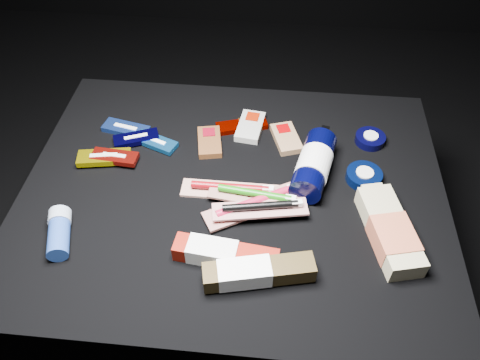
# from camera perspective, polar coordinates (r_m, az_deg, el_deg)

# --- Properties ---
(ground) EXTENTS (3.00, 3.00, 0.00)m
(ground) POSITION_cam_1_polar(r_m,az_deg,el_deg) (1.41, -0.66, -11.92)
(ground) COLOR black
(ground) RESTS_ON ground
(cloth_table) EXTENTS (0.98, 0.78, 0.40)m
(cloth_table) POSITION_cam_1_polar(r_m,az_deg,el_deg) (1.24, -0.74, -7.19)
(cloth_table) COLOR black
(cloth_table) RESTS_ON ground
(luna_bar_0) EXTENTS (0.13, 0.07, 0.02)m
(luna_bar_0) POSITION_cam_1_polar(r_m,az_deg,el_deg) (1.26, -13.72, 6.08)
(luna_bar_0) COLOR navy
(luna_bar_0) RESTS_ON cloth_table
(luna_bar_1) EXTENTS (0.12, 0.08, 0.01)m
(luna_bar_1) POSITION_cam_1_polar(r_m,az_deg,el_deg) (1.20, -10.25, 4.57)
(luna_bar_1) COLOR #1860A6
(luna_bar_1) RESTS_ON cloth_table
(luna_bar_2) EXTENTS (0.12, 0.08, 0.01)m
(luna_bar_2) POSITION_cam_1_polar(r_m,az_deg,el_deg) (1.22, -12.53, 4.98)
(luna_bar_2) COLOR black
(luna_bar_2) RESTS_ON cloth_table
(luna_bar_3) EXTENTS (0.13, 0.07, 0.02)m
(luna_bar_3) POSITION_cam_1_polar(r_m,az_deg,el_deg) (1.18, -16.23, 2.66)
(luna_bar_3) COLOR #AA9B06
(luna_bar_3) RESTS_ON cloth_table
(luna_bar_4) EXTENTS (0.11, 0.05, 0.01)m
(luna_bar_4) POSITION_cam_1_polar(r_m,az_deg,el_deg) (1.17, -15.04, 2.72)
(luna_bar_4) COLOR maroon
(luna_bar_4) RESTS_ON cloth_table
(clif_bar_0) EXTENTS (0.08, 0.11, 0.02)m
(clif_bar_0) POSITION_cam_1_polar(r_m,az_deg,el_deg) (1.19, -3.75, 4.79)
(clif_bar_0) COLOR #5A3318
(clif_bar_0) RESTS_ON cloth_table
(clif_bar_1) EXTENTS (0.07, 0.12, 0.02)m
(clif_bar_1) POSITION_cam_1_polar(r_m,az_deg,el_deg) (1.23, 1.30, 6.67)
(clif_bar_1) COLOR #A2A19B
(clif_bar_1) RESTS_ON cloth_table
(clif_bar_2) EXTENTS (0.09, 0.12, 0.02)m
(clif_bar_2) POSITION_cam_1_polar(r_m,az_deg,el_deg) (1.20, 5.60, 5.22)
(clif_bar_2) COLOR #8F6946
(clif_bar_2) RESTS_ON cloth_table
(power_bar) EXTENTS (0.14, 0.08, 0.02)m
(power_bar) POSITION_cam_1_polar(r_m,az_deg,el_deg) (1.23, 0.56, 6.70)
(power_bar) COLOR #690600
(power_bar) RESTS_ON cloth_table
(lotion_bottle) EXTENTS (0.11, 0.24, 0.08)m
(lotion_bottle) POSITION_cam_1_polar(r_m,az_deg,el_deg) (1.10, 8.99, 1.86)
(lotion_bottle) COLOR black
(lotion_bottle) RESTS_ON cloth_table
(cream_tin_upper) EXTENTS (0.08, 0.08, 0.02)m
(cream_tin_upper) POSITION_cam_1_polar(r_m,az_deg,el_deg) (1.24, 15.58, 4.86)
(cream_tin_upper) COLOR black
(cream_tin_upper) RESTS_ON cloth_table
(cream_tin_lower) EXTENTS (0.08, 0.08, 0.03)m
(cream_tin_lower) POSITION_cam_1_polar(r_m,az_deg,el_deg) (1.13, 14.87, 0.47)
(cream_tin_lower) COLOR black
(cream_tin_lower) RESTS_ON cloth_table
(bodywash_bottle) EXTENTS (0.12, 0.23, 0.05)m
(bodywash_bottle) POSITION_cam_1_polar(r_m,az_deg,el_deg) (1.03, 17.79, -6.03)
(bodywash_bottle) COLOR tan
(bodywash_bottle) RESTS_ON cloth_table
(deodorant_stick) EXTENTS (0.08, 0.12, 0.05)m
(deodorant_stick) POSITION_cam_1_polar(r_m,az_deg,el_deg) (1.05, -21.20, -5.97)
(deodorant_stick) COLOR navy
(deodorant_stick) RESTS_ON cloth_table
(toothbrush_pack_0) EXTENTS (0.22, 0.05, 0.03)m
(toothbrush_pack_0) POSITION_cam_1_polar(r_m,az_deg,el_deg) (1.07, -1.06, -1.13)
(toothbrush_pack_0) COLOR silver
(toothbrush_pack_0) RESTS_ON cloth_table
(toothbrush_pack_1) EXTENTS (0.24, 0.17, 0.03)m
(toothbrush_pack_1) POSITION_cam_1_polar(r_m,az_deg,el_deg) (1.04, 2.15, -2.78)
(toothbrush_pack_1) COLOR #A59C99
(toothbrush_pack_1) RESTS_ON cloth_table
(toothbrush_pack_2) EXTENTS (0.21, 0.07, 0.02)m
(toothbrush_pack_2) POSITION_cam_1_polar(r_m,az_deg,el_deg) (1.04, 1.93, -1.88)
(toothbrush_pack_2) COLOR #B2AAA5
(toothbrush_pack_2) RESTS_ON cloth_table
(toothbrush_pack_3) EXTENTS (0.21, 0.08, 0.02)m
(toothbrush_pack_3) POSITION_cam_1_polar(r_m,az_deg,el_deg) (1.01, 2.63, -3.39)
(toothbrush_pack_3) COLOR silver
(toothbrush_pack_3) RESTS_ON cloth_table
(toothpaste_carton_red) EXTENTS (0.22, 0.07, 0.04)m
(toothpaste_carton_red) POSITION_cam_1_polar(r_m,az_deg,el_deg) (0.95, -2.32, -8.98)
(toothpaste_carton_red) COLOR maroon
(toothpaste_carton_red) RESTS_ON cloth_table
(toothpaste_carton_green) EXTENTS (0.22, 0.09, 0.04)m
(toothpaste_carton_green) POSITION_cam_1_polar(r_m,az_deg,el_deg) (0.92, 1.69, -11.21)
(toothpaste_carton_green) COLOR #362910
(toothpaste_carton_green) RESTS_ON cloth_table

